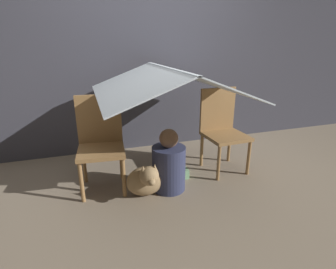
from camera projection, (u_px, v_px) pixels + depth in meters
name	position (u px, v px, depth m)	size (l,w,h in m)	color
ground_plane	(171.00, 183.00, 2.69)	(8.80, 8.80, 0.00)	gray
wall_back	(143.00, 52.00, 3.27)	(7.00, 0.05, 2.50)	#3D3D47
chair_left	(101.00, 140.00, 2.51)	(0.46, 0.46, 0.90)	olive
chair_right	(222.00, 127.00, 2.89)	(0.45, 0.45, 0.90)	olive
sheet_canopy	(168.00, 81.00, 2.45)	(1.33, 1.40, 0.26)	silver
person_front	(169.00, 165.00, 2.51)	(0.32, 0.32, 0.62)	#2D3351
dog	(147.00, 180.00, 2.41)	(0.37, 0.36, 0.37)	#9E7F56
floor_cushion	(171.00, 172.00, 2.82)	(0.32, 0.26, 0.10)	#7FB27F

